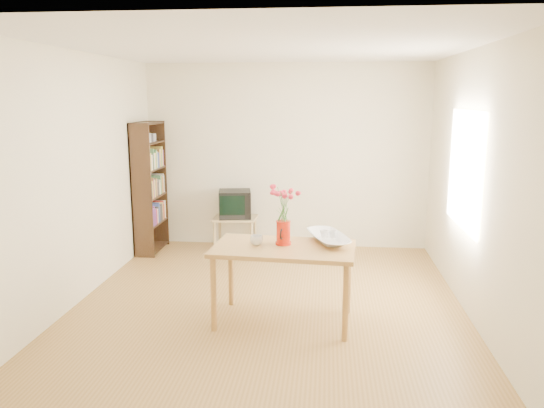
# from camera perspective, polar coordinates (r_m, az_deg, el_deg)

# --- Properties ---
(room) EXTENTS (4.50, 4.50, 4.50)m
(room) POSITION_cam_1_polar(r_m,az_deg,el_deg) (5.35, -0.02, 2.54)
(room) COLOR olive
(room) RESTS_ON ground
(table) EXTENTS (1.38, 0.85, 0.75)m
(table) POSITION_cam_1_polar(r_m,az_deg,el_deg) (5.02, 1.27, -5.55)
(table) COLOR olive
(table) RESTS_ON ground
(tv_stand) EXTENTS (0.60, 0.45, 0.46)m
(tv_stand) POSITION_cam_1_polar(r_m,az_deg,el_deg) (7.54, -3.99, -1.96)
(tv_stand) COLOR tan
(tv_stand) RESTS_ON ground
(bookshelf) EXTENTS (0.28, 0.70, 1.80)m
(bookshelf) POSITION_cam_1_polar(r_m,az_deg,el_deg) (7.52, -12.98, 1.27)
(bookshelf) COLOR black
(bookshelf) RESTS_ON ground
(pitcher) EXTENTS (0.15, 0.23, 0.23)m
(pitcher) POSITION_cam_1_polar(r_m,az_deg,el_deg) (5.04, 1.23, -3.20)
(pitcher) COLOR red
(pitcher) RESTS_ON table
(flowers) EXTENTS (0.26, 0.26, 0.37)m
(flowers) POSITION_cam_1_polar(r_m,az_deg,el_deg) (4.97, 1.24, 0.15)
(flowers) COLOR #ED3754
(flowers) RESTS_ON pitcher
(mug) EXTENTS (0.16, 0.16, 0.09)m
(mug) POSITION_cam_1_polar(r_m,az_deg,el_deg) (5.03, -1.67, -3.92)
(mug) COLOR white
(mug) RESTS_ON table
(bowl) EXTENTS (0.58, 0.58, 0.43)m
(bowl) POSITION_cam_1_polar(r_m,az_deg,el_deg) (5.13, 6.12, -1.73)
(bowl) COLOR white
(bowl) RESTS_ON table
(teacup_a) EXTENTS (0.08, 0.08, 0.07)m
(teacup_a) POSITION_cam_1_polar(r_m,az_deg,el_deg) (5.14, 5.66, -2.18)
(teacup_a) COLOR white
(teacup_a) RESTS_ON bowl
(teacup_b) EXTENTS (0.09, 0.09, 0.06)m
(teacup_b) POSITION_cam_1_polar(r_m,az_deg,el_deg) (5.16, 6.61, -2.18)
(teacup_b) COLOR white
(teacup_b) RESTS_ON bowl
(television) EXTENTS (0.50, 0.48, 0.38)m
(television) POSITION_cam_1_polar(r_m,az_deg,el_deg) (7.49, -4.00, 0.06)
(television) COLOR black
(television) RESTS_ON tv_stand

